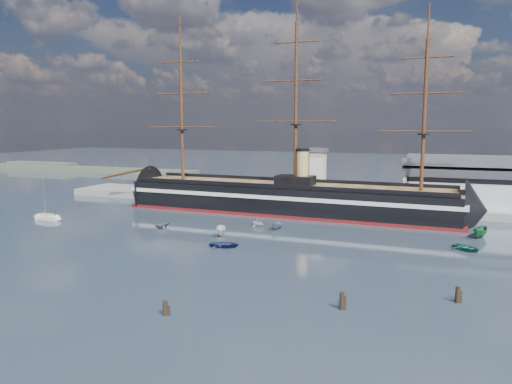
% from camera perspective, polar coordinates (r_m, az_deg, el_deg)
% --- Properties ---
extents(ground, '(600.00, 600.00, 0.00)m').
position_cam_1_polar(ground, '(115.99, 1.59, -4.13)').
color(ground, '#2E3B47').
rests_on(ground, ground).
extents(quay, '(180.00, 18.00, 2.00)m').
position_cam_1_polar(quay, '(147.64, 9.94, -1.65)').
color(quay, slate).
rests_on(quay, ground).
extents(quay_tower, '(5.00, 5.00, 15.00)m').
position_cam_1_polar(quay_tower, '(144.95, 7.08, 2.13)').
color(quay_tower, silver).
rests_on(quay_tower, ground).
extents(shoreline, '(120.00, 10.00, 4.00)m').
position_cam_1_polar(shoreline, '(269.50, -20.12, 2.57)').
color(shoreline, '#3F4C38').
rests_on(shoreline, ground).
extents(warship, '(113.11, 18.87, 53.94)m').
position_cam_1_polar(warship, '(135.07, 2.96, -0.69)').
color(warship, black).
rests_on(warship, ground).
extents(sailboat, '(7.11, 3.06, 11.01)m').
position_cam_1_polar(sailboat, '(136.18, -22.77, -2.65)').
color(sailboat, beige).
rests_on(sailboat, ground).
extents(motorboat_a, '(6.99, 4.77, 2.63)m').
position_cam_1_polar(motorboat_a, '(107.98, -4.01, -5.05)').
color(motorboat_a, white).
rests_on(motorboat_a, ground).
extents(motorboat_b, '(2.18, 3.85, 1.69)m').
position_cam_1_polar(motorboat_b, '(98.43, -3.64, -6.32)').
color(motorboat_b, navy).
rests_on(motorboat_b, ground).
extents(motorboat_c, '(5.41, 2.36, 2.11)m').
position_cam_1_polar(motorboat_c, '(114.64, 2.46, -4.28)').
color(motorboat_c, slate).
rests_on(motorboat_c, ground).
extents(motorboat_d, '(5.29, 6.51, 2.21)m').
position_cam_1_polar(motorboat_d, '(117.51, 0.20, -3.97)').
color(motorboat_d, silver).
rests_on(motorboat_d, ground).
extents(motorboat_e, '(3.13, 3.56, 1.59)m').
position_cam_1_polar(motorboat_e, '(103.93, 22.88, -6.17)').
color(motorboat_e, '#195A45').
rests_on(motorboat_e, ground).
extents(motorboat_f, '(7.47, 4.55, 2.81)m').
position_cam_1_polar(motorboat_f, '(116.27, 24.22, -4.80)').
color(motorboat_f, '#1E6234').
rests_on(motorboat_f, ground).
extents(motorboat_g, '(6.51, 5.13, 2.20)m').
position_cam_1_polar(motorboat_g, '(117.58, -10.67, -4.10)').
color(motorboat_g, slate).
rests_on(motorboat_g, ground).
extents(piling_near_mid, '(0.64, 0.64, 2.59)m').
position_cam_1_polar(piling_near_mid, '(65.97, -10.32, -13.70)').
color(piling_near_mid, black).
rests_on(piling_near_mid, ground).
extents(piling_near_right, '(0.64, 0.64, 3.06)m').
position_cam_1_polar(piling_near_right, '(67.72, 9.76, -13.10)').
color(piling_near_right, black).
rests_on(piling_near_right, ground).
extents(piling_far_right, '(0.64, 0.64, 2.96)m').
position_cam_1_polar(piling_far_right, '(74.31, 22.01, -11.65)').
color(piling_far_right, black).
rests_on(piling_far_right, ground).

